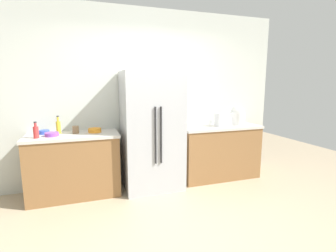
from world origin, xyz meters
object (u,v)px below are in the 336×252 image
at_px(bottle_b, 58,127).
at_px(bowl_b, 95,130).
at_px(refrigerator, 152,131).
at_px(cup_a, 76,130).
at_px(bottle_a, 36,132).
at_px(toaster, 223,120).
at_px(bowl_c, 52,134).
at_px(bowl_a, 44,132).
at_px(rice_cooker, 237,115).
at_px(cup_b, 211,122).

relative_size(bottle_b, bowl_b, 1.38).
distance_m(refrigerator, cup_a, 1.09).
relative_size(bottle_a, bowl_b, 1.18).
xyz_separation_m(toaster, bottle_b, (-2.53, 0.20, -0.01)).
height_order(toaster, bowl_c, toaster).
bearing_deg(cup_a, bowl_a, 166.23).
xyz_separation_m(cup_a, bowl_c, (-0.30, -0.09, -0.03)).
distance_m(refrigerator, rice_cooker, 1.54).
distance_m(rice_cooker, bowl_b, 2.36).
bearing_deg(bowl_b, cup_b, 3.72).
bearing_deg(refrigerator, cup_a, 174.62).
height_order(rice_cooker, bowl_c, rice_cooker).
xyz_separation_m(cup_a, cup_b, (2.20, 0.12, -0.01)).
bearing_deg(bottle_a, cup_a, 20.11).
relative_size(refrigerator, rice_cooker, 5.36).
distance_m(rice_cooker, bowl_c, 2.92).
bearing_deg(bowl_b, bowl_a, 171.15).
distance_m(toaster, cup_b, 0.27).
distance_m(bottle_b, cup_b, 2.43).
distance_m(refrigerator, bottle_a, 1.56).
distance_m(toaster, bottle_a, 2.78).
relative_size(bottle_b, cup_a, 2.37).
distance_m(toaster, cup_a, 2.31).
height_order(cup_b, bowl_a, cup_b).
bearing_deg(refrigerator, rice_cooker, 1.87).
relative_size(refrigerator, bowl_b, 9.69).
xyz_separation_m(bottle_a, bottle_b, (0.25, 0.26, 0.01)).
bearing_deg(bowl_c, bottle_a, -155.59).
relative_size(refrigerator, bottle_b, 7.03).
xyz_separation_m(rice_cooker, bowl_c, (-2.91, -0.04, -0.13)).
height_order(toaster, bowl_b, toaster).
bearing_deg(bowl_c, refrigerator, -0.29).
height_order(rice_cooker, bottle_a, rice_cooker).
xyz_separation_m(toaster, cup_a, (-2.30, 0.12, -0.05)).
bearing_deg(bottle_b, cup_a, -19.66).
height_order(bowl_a, bowl_c, bowl_a).
height_order(cup_a, cup_b, cup_a).
xyz_separation_m(cup_a, bowl_a, (-0.42, 0.10, -0.03)).
relative_size(toaster, bowl_b, 1.39).
bearing_deg(bottle_a, bowl_a, 79.18).
distance_m(cup_a, bowl_b, 0.26).
relative_size(rice_cooker, bowl_c, 1.86).
height_order(rice_cooker, cup_a, rice_cooker).
bearing_deg(cup_a, bottle_b, 160.34).
xyz_separation_m(bottle_b, bowl_b, (0.49, -0.08, -0.07)).
relative_size(bottle_a, cup_a, 2.03).
distance_m(bowl_b, bowl_c, 0.57).
relative_size(rice_cooker, bowl_a, 2.24).
height_order(bottle_a, bowl_a, bottle_a).
xyz_separation_m(cup_b, bowl_b, (-1.95, -0.13, -0.01)).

